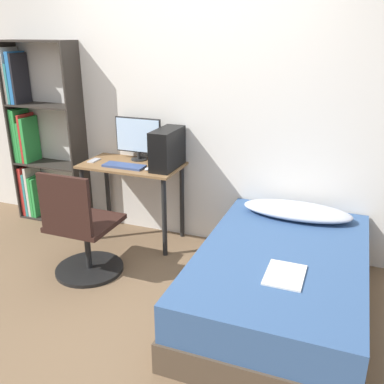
# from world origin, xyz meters

# --- Properties ---
(ground_plane) EXTENTS (14.00, 14.00, 0.00)m
(ground_plane) POSITION_xyz_m (0.00, 0.00, 0.00)
(ground_plane) COLOR brown
(wall_back) EXTENTS (8.00, 0.05, 2.50)m
(wall_back) POSITION_xyz_m (0.00, 1.45, 1.25)
(wall_back) COLOR silver
(wall_back) RESTS_ON ground_plane
(desk) EXTENTS (0.94, 0.51, 0.77)m
(desk) POSITION_xyz_m (-0.48, 1.17, 0.62)
(desk) COLOR brown
(desk) RESTS_ON ground_plane
(bookshelf) EXTENTS (0.78, 0.28, 1.86)m
(bookshelf) POSITION_xyz_m (-1.70, 1.29, 0.86)
(bookshelf) COLOR #2D2823
(bookshelf) RESTS_ON ground_plane
(office_chair) EXTENTS (0.58, 0.58, 0.93)m
(office_chair) POSITION_xyz_m (-0.56, 0.42, 0.35)
(office_chair) COLOR black
(office_chair) RESTS_ON ground_plane
(bed) EXTENTS (1.17, 1.83, 0.48)m
(bed) POSITION_xyz_m (1.06, 0.52, 0.24)
(bed) COLOR #4C3D2D
(bed) RESTS_ON ground_plane
(pillow) EXTENTS (0.89, 0.36, 0.11)m
(pillow) POSITION_xyz_m (1.06, 1.17, 0.53)
(pillow) COLOR #B2B7C6
(pillow) RESTS_ON bed
(magazine) EXTENTS (0.24, 0.32, 0.01)m
(magazine) POSITION_xyz_m (1.13, 0.21, 0.48)
(magazine) COLOR silver
(magazine) RESTS_ON bed
(monitor) EXTENTS (0.47, 0.16, 0.41)m
(monitor) POSITION_xyz_m (-0.49, 1.33, 0.99)
(monitor) COLOR black
(monitor) RESTS_ON desk
(keyboard) EXTENTS (0.39, 0.15, 0.02)m
(keyboard) POSITION_xyz_m (-0.51, 1.07, 0.78)
(keyboard) COLOR #33477A
(keyboard) RESTS_ON desk
(pc_tower) EXTENTS (0.18, 0.43, 0.36)m
(pc_tower) POSITION_xyz_m (-0.13, 1.19, 0.95)
(pc_tower) COLOR black
(pc_tower) RESTS_ON desk
(mouse) EXTENTS (0.06, 0.09, 0.02)m
(mouse) POSITION_xyz_m (-0.26, 1.07, 0.78)
(mouse) COLOR silver
(mouse) RESTS_ON desk
(phone) EXTENTS (0.07, 0.14, 0.01)m
(phone) POSITION_xyz_m (-0.87, 1.14, 0.77)
(phone) COLOR #B7B7BC
(phone) RESTS_ON desk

